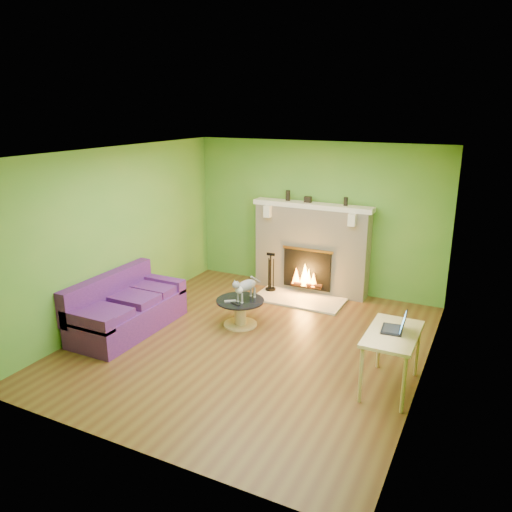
# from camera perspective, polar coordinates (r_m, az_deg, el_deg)

# --- Properties ---
(floor) EXTENTS (5.00, 5.00, 0.00)m
(floor) POSITION_cam_1_polar(r_m,az_deg,el_deg) (7.02, -0.54, -9.93)
(floor) COLOR #593419
(floor) RESTS_ON ground
(ceiling) EXTENTS (5.00, 5.00, 0.00)m
(ceiling) POSITION_cam_1_polar(r_m,az_deg,el_deg) (6.30, -0.60, 11.71)
(ceiling) COLOR white
(ceiling) RESTS_ON wall_back
(wall_back) EXTENTS (5.00, 0.00, 5.00)m
(wall_back) POSITION_cam_1_polar(r_m,az_deg,el_deg) (8.78, 6.87, 4.45)
(wall_back) COLOR #4A902F
(wall_back) RESTS_ON floor
(wall_front) EXTENTS (5.00, 0.00, 5.00)m
(wall_front) POSITION_cam_1_polar(r_m,az_deg,el_deg) (4.59, -14.96, -7.67)
(wall_front) COLOR #4A902F
(wall_front) RESTS_ON floor
(wall_left) EXTENTS (0.00, 5.00, 5.00)m
(wall_left) POSITION_cam_1_polar(r_m,az_deg,el_deg) (7.79, -15.51, 2.37)
(wall_left) COLOR #4A902F
(wall_left) RESTS_ON floor
(wall_right) EXTENTS (0.00, 5.00, 5.00)m
(wall_right) POSITION_cam_1_polar(r_m,az_deg,el_deg) (5.92, 19.26, -2.47)
(wall_right) COLOR #4A902F
(wall_right) RESTS_ON floor
(window_frame) EXTENTS (0.00, 1.20, 1.20)m
(window_frame) POSITION_cam_1_polar(r_m,az_deg,el_deg) (5.00, 18.01, -2.83)
(window_frame) COLOR silver
(window_frame) RESTS_ON wall_right
(window_pane) EXTENTS (0.00, 1.06, 1.06)m
(window_pane) POSITION_cam_1_polar(r_m,az_deg,el_deg) (5.00, 17.91, -2.82)
(window_pane) COLOR white
(window_pane) RESTS_ON wall_right
(fireplace) EXTENTS (2.10, 0.46, 1.58)m
(fireplace) POSITION_cam_1_polar(r_m,az_deg,el_deg) (8.74, 6.34, 0.84)
(fireplace) COLOR beige
(fireplace) RESTS_ON floor
(hearth) EXTENTS (1.50, 0.75, 0.03)m
(hearth) POSITION_cam_1_polar(r_m,az_deg,el_deg) (8.52, 4.97, -4.92)
(hearth) COLOR beige
(hearth) RESTS_ON floor
(mantel) EXTENTS (2.10, 0.28, 0.08)m
(mantel) POSITION_cam_1_polar(r_m,az_deg,el_deg) (8.54, 6.45, 5.76)
(mantel) COLOR white
(mantel) RESTS_ON fireplace
(sofa) EXTENTS (0.85, 1.79, 0.80)m
(sofa) POSITION_cam_1_polar(r_m,az_deg,el_deg) (7.56, -14.69, -5.89)
(sofa) COLOR #40195F
(sofa) RESTS_ON floor
(coffee_table) EXTENTS (0.71, 0.71, 0.40)m
(coffee_table) POSITION_cam_1_polar(r_m,az_deg,el_deg) (7.47, -1.82, -6.26)
(coffee_table) COLOR tan
(coffee_table) RESTS_ON floor
(desk) EXTENTS (0.56, 0.96, 0.71)m
(desk) POSITION_cam_1_polar(r_m,az_deg,el_deg) (5.93, 15.31, -9.17)
(desk) COLOR tan
(desk) RESTS_ON floor
(cat) EXTENTS (0.34, 0.61, 0.36)m
(cat) POSITION_cam_1_polar(r_m,az_deg,el_deg) (7.35, -1.11, -3.71)
(cat) COLOR slate
(cat) RESTS_ON coffee_table
(remote_silver) EXTENTS (0.16, 0.14, 0.02)m
(remote_silver) POSITION_cam_1_polar(r_m,az_deg,el_deg) (7.35, -2.96, -5.16)
(remote_silver) COLOR gray
(remote_silver) RESTS_ON coffee_table
(remote_black) EXTENTS (0.16, 0.10, 0.02)m
(remote_black) POSITION_cam_1_polar(r_m,az_deg,el_deg) (7.25, -2.36, -5.48)
(remote_black) COLOR black
(remote_black) RESTS_ON coffee_table
(laptop) EXTENTS (0.30, 0.33, 0.23)m
(laptop) POSITION_cam_1_polar(r_m,az_deg,el_deg) (5.89, 15.37, -7.18)
(laptop) COLOR black
(laptop) RESTS_ON desk
(fire_tools) EXTENTS (0.18, 0.18, 0.68)m
(fire_tools) POSITION_cam_1_polar(r_m,az_deg,el_deg) (8.75, 1.69, -1.78)
(fire_tools) COLOR black
(fire_tools) RESTS_ON hearth
(mantel_vase_left) EXTENTS (0.08, 0.08, 0.18)m
(mantel_vase_left) POSITION_cam_1_polar(r_m,az_deg,el_deg) (8.71, 3.68, 6.92)
(mantel_vase_left) COLOR black
(mantel_vase_left) RESTS_ON mantel
(mantel_vase_right) EXTENTS (0.07, 0.07, 0.14)m
(mantel_vase_right) POSITION_cam_1_polar(r_m,az_deg,el_deg) (8.37, 10.22, 6.15)
(mantel_vase_right) COLOR black
(mantel_vase_right) RESTS_ON mantel
(mantel_box) EXTENTS (0.12, 0.08, 0.10)m
(mantel_box) POSITION_cam_1_polar(r_m,az_deg,el_deg) (8.58, 5.95, 6.45)
(mantel_box) COLOR black
(mantel_box) RESTS_ON mantel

